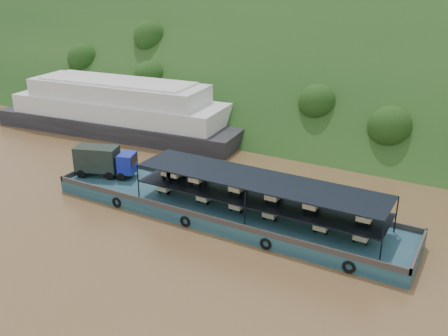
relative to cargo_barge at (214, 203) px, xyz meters
The scene contains 4 objects.
ground 1.65m from the cargo_barge, 36.54° to the left, with size 160.00×160.00×0.00m, color brown.
hillside 36.76m from the cargo_barge, 88.47° to the left, with size 140.00×28.00×28.00m, color #163B15.
cargo_barge is the anchor object (origin of this frame).
passenger_ferry 29.35m from the cargo_barge, 147.66° to the left, with size 37.49×12.76×7.44m.
Camera 1 is at (20.73, -37.24, 21.83)m, focal length 40.00 mm.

